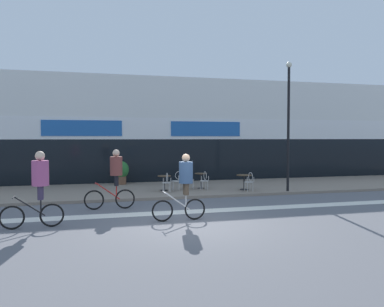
{
  "coord_description": "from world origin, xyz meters",
  "views": [
    {
      "loc": [
        -2.76,
        -10.85,
        2.6
      ],
      "look_at": [
        1.48,
        5.61,
        1.89
      ],
      "focal_mm": 35.0,
      "sensor_mm": 36.0,
      "label": 1
    }
  ],
  "objects_px": {
    "bistro_table_1": "(201,178)",
    "cyclist_1": "(39,182)",
    "cafe_chair_1_side": "(188,178)",
    "cafe_chair_2_near": "(250,180)",
    "cyclist_2": "(114,175)",
    "cafe_chair_1_near": "(204,179)",
    "bistro_table_2": "(244,179)",
    "lamp_post": "(288,118)",
    "cafe_chair_0_near": "(167,181)",
    "bistro_table_0": "(164,180)",
    "cafe_chair_0_side": "(177,179)",
    "planter_pot": "(122,171)",
    "cyclist_0": "(184,182)"
  },
  "relations": [
    {
      "from": "cafe_chair_1_side",
      "to": "cyclist_1",
      "type": "height_order",
      "value": "cyclist_1"
    },
    {
      "from": "cafe_chair_0_near",
      "to": "bistro_table_2",
      "type": "bearing_deg",
      "value": -88.74
    },
    {
      "from": "cafe_chair_1_near",
      "to": "cyclist_2",
      "type": "bearing_deg",
      "value": 123.92
    },
    {
      "from": "bistro_table_0",
      "to": "cyclist_1",
      "type": "height_order",
      "value": "cyclist_1"
    },
    {
      "from": "lamp_post",
      "to": "cyclist_2",
      "type": "distance_m",
      "value": 8.53
    },
    {
      "from": "bistro_table_1",
      "to": "cyclist_0",
      "type": "xyz_separation_m",
      "value": [
        -2.29,
        -6.18,
        0.58
      ]
    },
    {
      "from": "bistro_table_2",
      "to": "lamp_post",
      "type": "bearing_deg",
      "value": -26.45
    },
    {
      "from": "bistro_table_2",
      "to": "lamp_post",
      "type": "height_order",
      "value": "lamp_post"
    },
    {
      "from": "cafe_chair_2_near",
      "to": "planter_pot",
      "type": "relative_size",
      "value": 0.73
    },
    {
      "from": "cafe_chair_0_near",
      "to": "cyclist_2",
      "type": "relative_size",
      "value": 0.41
    },
    {
      "from": "planter_pot",
      "to": "bistro_table_1",
      "type": "bearing_deg",
      "value": -35.53
    },
    {
      "from": "cyclist_1",
      "to": "cyclist_0",
      "type": "bearing_deg",
      "value": 174.4
    },
    {
      "from": "planter_pot",
      "to": "cyclist_1",
      "type": "height_order",
      "value": "cyclist_1"
    },
    {
      "from": "bistro_table_0",
      "to": "lamp_post",
      "type": "height_order",
      "value": "lamp_post"
    },
    {
      "from": "cafe_chair_2_near",
      "to": "planter_pot",
      "type": "height_order",
      "value": "planter_pot"
    },
    {
      "from": "cafe_chair_1_near",
      "to": "cyclist_0",
      "type": "height_order",
      "value": "cyclist_0"
    },
    {
      "from": "cafe_chair_1_side",
      "to": "cyclist_1",
      "type": "bearing_deg",
      "value": -127.72
    },
    {
      "from": "cafe_chair_1_side",
      "to": "bistro_table_2",
      "type": "bearing_deg",
      "value": -14.42
    },
    {
      "from": "bistro_table_1",
      "to": "cafe_chair_1_side",
      "type": "height_order",
      "value": "cafe_chair_1_side"
    },
    {
      "from": "cafe_chair_1_near",
      "to": "bistro_table_2",
      "type": "bearing_deg",
      "value": -101.64
    },
    {
      "from": "cafe_chair_2_near",
      "to": "lamp_post",
      "type": "distance_m",
      "value": 3.41
    },
    {
      "from": "cafe_chair_1_near",
      "to": "lamp_post",
      "type": "xyz_separation_m",
      "value": [
        3.69,
        -1.23,
        2.88
      ]
    },
    {
      "from": "cafe_chair_2_near",
      "to": "lamp_post",
      "type": "relative_size",
      "value": 0.15
    },
    {
      "from": "bistro_table_1",
      "to": "cafe_chair_2_near",
      "type": "relative_size",
      "value": 0.83
    },
    {
      "from": "cyclist_0",
      "to": "bistro_table_2",
      "type": "bearing_deg",
      "value": -129.23
    },
    {
      "from": "bistro_table_2",
      "to": "cafe_chair_1_side",
      "type": "height_order",
      "value": "cafe_chair_1_side"
    },
    {
      "from": "bistro_table_1",
      "to": "cyclist_1",
      "type": "distance_m",
      "value": 8.97
    },
    {
      "from": "lamp_post",
      "to": "cyclist_1",
      "type": "height_order",
      "value": "lamp_post"
    },
    {
      "from": "bistro_table_0",
      "to": "cafe_chair_1_near",
      "type": "height_order",
      "value": "cafe_chair_1_near"
    },
    {
      "from": "cafe_chair_1_side",
      "to": "cyclist_2",
      "type": "height_order",
      "value": "cyclist_2"
    },
    {
      "from": "bistro_table_2",
      "to": "cyclist_0",
      "type": "xyz_separation_m",
      "value": [
        -4.17,
        -5.22,
        0.59
      ]
    },
    {
      "from": "cafe_chair_0_near",
      "to": "cyclist_1",
      "type": "height_order",
      "value": "cyclist_1"
    },
    {
      "from": "bistro_table_1",
      "to": "cyclist_0",
      "type": "distance_m",
      "value": 6.61
    },
    {
      "from": "lamp_post",
      "to": "cafe_chair_0_near",
      "type": "bearing_deg",
      "value": 170.47
    },
    {
      "from": "cafe_chair_1_side",
      "to": "cyclist_1",
      "type": "distance_m",
      "value": 8.53
    },
    {
      "from": "cafe_chair_1_near",
      "to": "cyclist_1",
      "type": "relative_size",
      "value": 0.41
    },
    {
      "from": "cyclist_1",
      "to": "cafe_chair_1_near",
      "type": "bearing_deg",
      "value": -144.56
    },
    {
      "from": "bistro_table_1",
      "to": "cyclist_2",
      "type": "xyz_separation_m",
      "value": [
        -4.32,
        -3.71,
        0.61
      ]
    },
    {
      "from": "cafe_chair_0_side",
      "to": "lamp_post",
      "type": "xyz_separation_m",
      "value": [
        4.93,
        -1.56,
        2.88
      ]
    },
    {
      "from": "planter_pot",
      "to": "cyclist_0",
      "type": "distance_m",
      "value": 8.89
    },
    {
      "from": "cafe_chair_1_side",
      "to": "cafe_chair_2_near",
      "type": "relative_size",
      "value": 1.0
    },
    {
      "from": "cyclist_0",
      "to": "cafe_chair_1_side",
      "type": "bearing_deg",
      "value": -105.65
    },
    {
      "from": "bistro_table_2",
      "to": "bistro_table_0",
      "type": "bearing_deg",
      "value": 170.01
    },
    {
      "from": "cafe_chair_2_near",
      "to": "cyclist_2",
      "type": "distance_m",
      "value": 6.59
    },
    {
      "from": "bistro_table_1",
      "to": "cyclist_2",
      "type": "bearing_deg",
      "value": -139.35
    },
    {
      "from": "cafe_chair_0_side",
      "to": "cafe_chair_2_near",
      "type": "height_order",
      "value": "same"
    },
    {
      "from": "bistro_table_1",
      "to": "cafe_chair_2_near",
      "type": "bearing_deg",
      "value": -39.99
    },
    {
      "from": "cafe_chair_2_near",
      "to": "cyclist_0",
      "type": "xyz_separation_m",
      "value": [
        -4.18,
        -4.59,
        0.58
      ]
    },
    {
      "from": "cafe_chair_1_near",
      "to": "cyclist_1",
      "type": "xyz_separation_m",
      "value": [
        -6.58,
        -5.44,
        0.68
      ]
    },
    {
      "from": "bistro_table_2",
      "to": "cafe_chair_0_near",
      "type": "bearing_deg",
      "value": 179.47
    }
  ]
}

